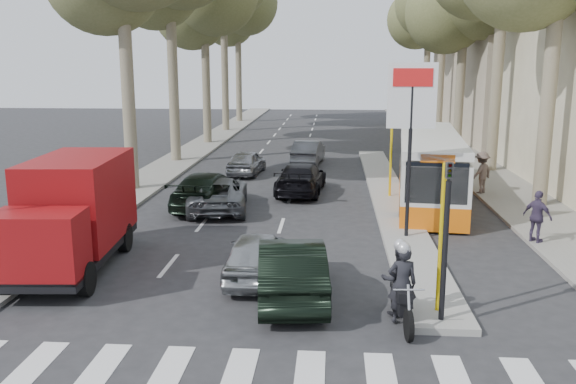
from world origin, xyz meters
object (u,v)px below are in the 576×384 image
object	(u,v)px
silver_hatchback	(257,255)
motorcycle	(400,284)
dark_hatchback	(291,268)
city_bus	(429,166)
red_truck	(73,212)

from	to	relation	value
silver_hatchback	motorcycle	world-z (taller)	motorcycle
silver_hatchback	dark_hatchback	distance (m)	1.61
silver_hatchback	motorcycle	distance (m)	4.28
city_bus	motorcycle	world-z (taller)	city_bus
silver_hatchback	dark_hatchback	bearing A→B (deg)	128.88
silver_hatchback	motorcycle	size ratio (longest dim) A/B	1.68
red_truck	city_bus	bearing A→B (deg)	36.05
silver_hatchback	motorcycle	xyz separation A→B (m)	(3.48, -2.48, 0.22)
dark_hatchback	motorcycle	size ratio (longest dim) A/B	2.01
silver_hatchback	dark_hatchback	xyz separation A→B (m)	(1.00, -1.25, 0.10)
motorcycle	dark_hatchback	bearing A→B (deg)	148.99
red_truck	city_bus	xyz separation A→B (m)	(11.00, 9.26, -0.14)
red_truck	motorcycle	distance (m)	9.10
dark_hatchback	red_truck	xyz separation A→B (m)	(-6.10, 1.70, 0.87)
silver_hatchback	city_bus	world-z (taller)	city_bus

